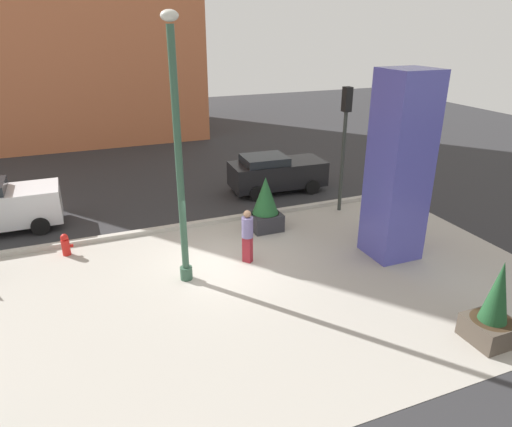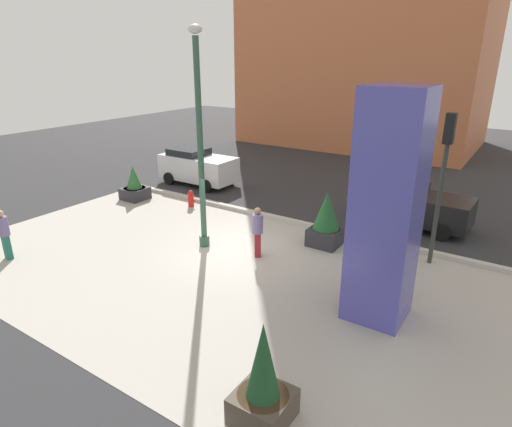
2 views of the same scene
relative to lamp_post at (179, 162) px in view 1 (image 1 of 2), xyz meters
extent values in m
plane|color=#2D2D30|center=(1.26, 4.53, -3.57)|extent=(60.00, 60.00, 0.00)
cube|color=#ADA89E|center=(1.26, -1.47, -3.57)|extent=(18.00, 10.00, 0.02)
cube|color=#B7B2A8|center=(1.26, 3.65, -3.49)|extent=(18.00, 0.24, 0.16)
cylinder|color=#335642|center=(0.00, 0.00, -3.37)|extent=(0.36, 0.36, 0.40)
cylinder|color=#335642|center=(0.00, 0.00, -0.07)|extent=(0.20, 0.20, 6.99)
ellipsoid|color=silver|center=(0.00, 0.00, 3.60)|extent=(0.44, 0.44, 0.28)
cube|color=#4C4CAD|center=(6.56, -0.87, -0.65)|extent=(1.48, 1.48, 5.83)
cube|color=#2D2D33|center=(3.56, 2.44, -3.25)|extent=(1.08, 1.08, 0.64)
cylinder|color=#382819|center=(3.56, 2.44, -2.95)|extent=(1.03, 1.03, 0.04)
cone|color=#235B2D|center=(3.56, 2.44, -2.26)|extent=(0.95, 0.95, 1.35)
cube|color=#4C4238|center=(5.97, -5.47, -3.28)|extent=(1.03, 1.03, 0.58)
cylinder|color=#382819|center=(5.97, -5.47, -3.01)|extent=(0.98, 0.98, 0.04)
cone|color=#1E4C28|center=(5.97, -5.47, -2.22)|extent=(0.64, 0.64, 1.53)
cylinder|color=red|center=(-3.24, 2.95, -3.29)|extent=(0.26, 0.26, 0.55)
sphere|color=red|center=(-3.24, 2.95, -2.94)|extent=(0.24, 0.24, 0.24)
cylinder|color=red|center=(-3.07, 2.95, -3.27)|extent=(0.12, 0.10, 0.10)
cylinder|color=#333833|center=(7.05, 3.03, -1.59)|extent=(0.14, 0.14, 3.95)
cube|color=black|center=(7.05, 3.03, 0.83)|extent=(0.28, 0.32, 0.90)
sphere|color=red|center=(7.05, 3.20, 0.56)|extent=(0.18, 0.18, 0.18)
cube|color=black|center=(5.70, 6.09, -2.77)|extent=(4.25, 1.97, 1.06)
cube|color=#1E2328|center=(5.07, 6.12, -2.07)|extent=(1.95, 1.66, 0.33)
cylinder|color=black|center=(7.03, 6.93, -3.25)|extent=(0.65, 0.25, 0.64)
cylinder|color=black|center=(6.95, 5.14, -3.25)|extent=(0.65, 0.25, 0.64)
cylinder|color=black|center=(4.45, 7.05, -3.25)|extent=(0.65, 0.25, 0.64)
cylinder|color=black|center=(4.37, 5.26, -3.25)|extent=(0.65, 0.25, 0.64)
cube|color=silver|center=(-5.30, 5.91, -2.68)|extent=(4.05, 1.82, 1.23)
cylinder|color=black|center=(-4.04, 6.82, -3.25)|extent=(0.64, 0.22, 0.64)
cylinder|color=black|center=(-4.05, 5.00, -3.25)|extent=(0.64, 0.22, 0.64)
cube|color=maroon|center=(2.06, 0.33, -3.13)|extent=(0.33, 0.34, 0.87)
cylinder|color=slate|center=(2.06, 0.33, -2.38)|extent=(0.50, 0.50, 0.65)
sphere|color=#8C664C|center=(2.06, 0.33, -1.93)|extent=(0.23, 0.23, 0.23)
camera|label=1|loc=(-2.54, -11.78, 3.44)|focal=32.43mm
camera|label=2|loc=(9.34, -10.82, 2.90)|focal=30.41mm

